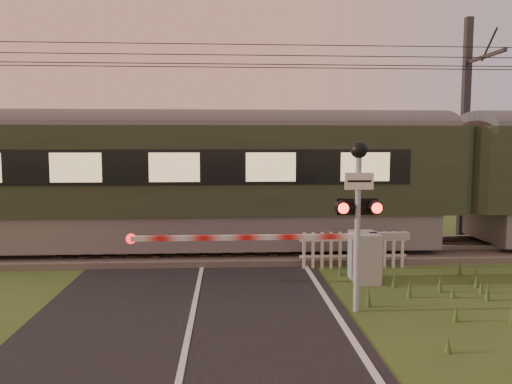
{
  "coord_description": "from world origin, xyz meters",
  "views": [
    {
      "loc": [
        0.68,
        -8.09,
        3.27
      ],
      "look_at": [
        1.33,
        3.2,
        2.17
      ],
      "focal_mm": 35.0,
      "sensor_mm": 36.0,
      "label": 1
    }
  ],
  "objects": [
    {
      "name": "ground",
      "position": [
        0.0,
        0.0,
        0.0
      ],
      "size": [
        160.0,
        160.0,
        0.0
      ],
      "primitive_type": "plane",
      "color": "#2F461B",
      "rests_on": "ground"
    },
    {
      "name": "road",
      "position": [
        0.02,
        -0.23,
        0.01
      ],
      "size": [
        6.0,
        140.0,
        0.03
      ],
      "color": "black",
      "rests_on": "ground"
    },
    {
      "name": "track_bed",
      "position": [
        0.0,
        6.5,
        0.07
      ],
      "size": [
        140.0,
        3.4,
        0.39
      ],
      "color": "#47423D",
      "rests_on": "ground"
    },
    {
      "name": "overhead_wires",
      "position": [
        0.0,
        6.5,
        5.72
      ],
      "size": [
        120.0,
        0.62,
        0.62
      ],
      "color": "black",
      "rests_on": "ground"
    },
    {
      "name": "train",
      "position": [
        7.54,
        6.5,
        2.24
      ],
      "size": [
        42.08,
        2.9,
        3.92
      ],
      "color": "slate",
      "rests_on": "ground"
    },
    {
      "name": "boom_gate",
      "position": [
        3.66,
        3.39,
        0.65
      ],
      "size": [
        6.66,
        0.9,
        1.2
      ],
      "color": "gray",
      "rests_on": "ground"
    },
    {
      "name": "crossing_signal",
      "position": [
        3.18,
        1.27,
        2.28
      ],
      "size": [
        0.84,
        0.35,
        3.31
      ],
      "color": "gray",
      "rests_on": "ground"
    },
    {
      "name": "picket_fence",
      "position": [
        3.98,
        4.6,
        0.49
      ],
      "size": [
        2.86,
        0.08,
        0.97
      ],
      "color": "silver",
      "rests_on": "ground"
    },
    {
      "name": "catenary_mast",
      "position": [
        8.88,
        8.73,
        3.91
      ],
      "size": [
        0.24,
        2.47,
        7.53
      ],
      "color": "#2D2D30",
      "rests_on": "ground"
    }
  ]
}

